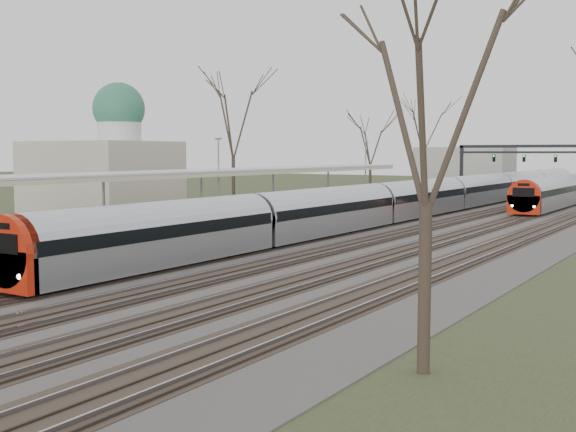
# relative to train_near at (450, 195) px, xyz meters

# --- Properties ---
(track_bed) EXTENTS (24.00, 160.00, 0.22)m
(track_bed) POSITION_rel_train_near_xyz_m (2.76, -5.00, -1.42)
(track_bed) COLOR #474442
(track_bed) RESTS_ON ground
(platform) EXTENTS (3.50, 69.00, 1.00)m
(platform) POSITION_rel_train_near_xyz_m (-6.55, -22.50, -0.98)
(platform) COLOR #9E9B93
(platform) RESTS_ON ground
(canopy) EXTENTS (4.10, 50.00, 3.11)m
(canopy) POSITION_rel_train_near_xyz_m (-6.55, -27.01, 2.45)
(canopy) COLOR slate
(canopy) RESTS_ON platform
(dome_building) EXTENTS (10.00, 8.00, 10.30)m
(dome_building) POSITION_rel_train_near_xyz_m (-19.21, -22.00, 2.24)
(dome_building) COLOR beige
(dome_building) RESTS_ON ground
(signal_gantry) EXTENTS (21.00, 0.59, 6.08)m
(signal_gantry) POSITION_rel_train_near_xyz_m (2.79, 24.99, 3.43)
(signal_gantry) COLOR black
(signal_gantry) RESTS_ON ground
(tree_west_far) EXTENTS (5.50, 5.50, 11.33)m
(tree_west_far) POSITION_rel_train_near_xyz_m (-14.50, -12.00, 6.54)
(tree_west_far) COLOR #2D231C
(tree_west_far) RESTS_ON ground
(tree_east_near) EXTENTS (4.50, 4.50, 9.27)m
(tree_east_near) POSITION_rel_train_near_xyz_m (15.50, -45.00, 5.08)
(tree_east_near) COLOR #2D231C
(tree_east_near) RESTS_ON ground
(train_near) EXTENTS (2.62, 90.21, 3.05)m
(train_near) POSITION_rel_train_near_xyz_m (0.00, 0.00, 0.00)
(train_near) COLOR #A7AAB1
(train_near) RESTS_ON ground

